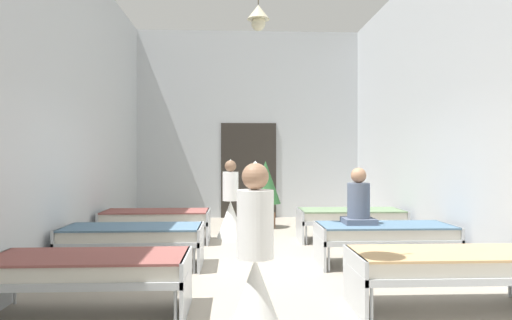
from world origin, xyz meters
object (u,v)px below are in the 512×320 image
object	(u,v)px
bed_left_row_0	(89,269)
bed_right_row_1	(385,234)
bed_left_row_1	(133,236)
potted_plant	(266,187)
bed_right_row_0	(447,265)
bed_left_row_2	(156,218)
bed_right_row_2	(351,217)
nurse_mid_aisle	(255,279)
nurse_near_aisle	(231,210)
patient_seated_primary	(359,203)

from	to	relation	value
bed_left_row_0	bed_right_row_1	distance (m)	4.00
bed_left_row_1	potted_plant	size ratio (longest dim) A/B	1.31
potted_plant	bed_right_row_1	bearing A→B (deg)	-68.11
bed_left_row_1	bed_right_row_0	bearing A→B (deg)	-28.37
bed_left_row_2	bed_right_row_2	distance (m)	3.52
nurse_mid_aisle	potted_plant	xyz separation A→B (m)	(0.51, 6.26, 0.35)
bed_left_row_2	bed_right_row_2	size ratio (longest dim) A/B	1.00
bed_right_row_2	bed_right_row_1	bearing A→B (deg)	-90.00
bed_right_row_1	nurse_near_aisle	size ratio (longest dim) A/B	1.28
bed_left_row_2	nurse_mid_aisle	xyz separation A→B (m)	(1.57, -4.58, 0.09)
bed_right_row_0	potted_plant	xyz separation A→B (m)	(-1.44, 5.49, 0.44)
bed_right_row_2	potted_plant	bearing A→B (deg)	130.51
bed_right_row_0	bed_right_row_2	xyz separation A→B (m)	(0.00, 3.80, 0.00)
nurse_near_aisle	potted_plant	distance (m)	1.49
bed_left_row_2	nurse_mid_aisle	size ratio (longest dim) A/B	1.28
bed_left_row_0	bed_left_row_1	bearing A→B (deg)	90.00
bed_left_row_0	bed_right_row_1	bearing A→B (deg)	28.37
bed_left_row_0	potted_plant	distance (m)	5.88
bed_left_row_2	nurse_mid_aisle	world-z (taller)	nurse_mid_aisle
bed_right_row_2	patient_seated_primary	distance (m)	1.90
bed_right_row_1	bed_left_row_2	distance (m)	4.00
bed_left_row_0	potted_plant	world-z (taller)	potted_plant
bed_left_row_1	bed_right_row_2	xyz separation A→B (m)	(3.52, 1.90, 0.00)
nurse_mid_aisle	bed_left_row_2	bearing A→B (deg)	178.83
bed_left_row_2	bed_right_row_1	bearing A→B (deg)	-28.37
bed_left_row_1	bed_left_row_2	world-z (taller)	same
bed_right_row_1	bed_left_row_2	bearing A→B (deg)	151.63
bed_right_row_1	bed_right_row_2	size ratio (longest dim) A/B	1.00
nurse_near_aisle	bed_left_row_2	bearing A→B (deg)	92.80
bed_right_row_0	nurse_near_aisle	size ratio (longest dim) A/B	1.28
bed_right_row_0	patient_seated_primary	size ratio (longest dim) A/B	2.37
bed_left_row_0	potted_plant	size ratio (longest dim) A/B	1.31
bed_left_row_0	nurse_near_aisle	size ratio (longest dim) A/B	1.28
bed_left_row_0	bed_left_row_1	distance (m)	1.90
bed_left_row_1	bed_right_row_1	world-z (taller)	same
bed_right_row_0	bed_left_row_2	distance (m)	5.18
nurse_mid_aisle	bed_right_row_1	bearing A→B (deg)	123.82
bed_right_row_0	bed_left_row_1	distance (m)	4.00
bed_right_row_0	bed_right_row_1	distance (m)	1.90
bed_left_row_1	patient_seated_primary	bearing A→B (deg)	1.45
nurse_near_aisle	bed_right_row_0	bearing A→B (deg)	-168.50
bed_left_row_2	potted_plant	size ratio (longest dim) A/B	1.31
bed_right_row_1	patient_seated_primary	xyz separation A→B (m)	(-0.35, 0.08, 0.43)
bed_left_row_1	nurse_near_aisle	size ratio (longest dim) A/B	1.28
bed_right_row_0	bed_right_row_2	bearing A→B (deg)	90.00
bed_right_row_0	bed_left_row_1	bearing A→B (deg)	151.63
nurse_near_aisle	potted_plant	bearing A→B (deg)	-47.04
bed_left_row_1	potted_plant	distance (m)	4.17
bed_left_row_0	potted_plant	bearing A→B (deg)	69.27
bed_left_row_0	bed_right_row_1	size ratio (longest dim) A/B	1.00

